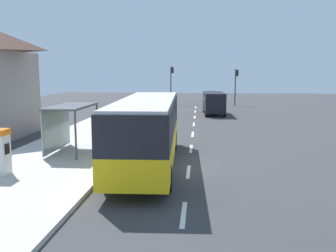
{
  "coord_description": "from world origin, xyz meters",
  "views": [
    {
      "loc": [
        0.7,
        -17.1,
        4.48
      ],
      "look_at": [
        -1.0,
        2.85,
        1.5
      ],
      "focal_mm": 39.45,
      "sensor_mm": 36.0,
      "label": 1
    }
  ],
  "objects": [
    {
      "name": "traffic_light_far_side",
      "position": [
        -3.1,
        33.23,
        3.4
      ],
      "size": [
        0.49,
        0.28,
        5.12
      ],
      "color": "#2D2D2D",
      "rests_on": "ground"
    },
    {
      "name": "lane_stripe_seg_6",
      "position": [
        0.25,
        24.0,
        0.01
      ],
      "size": [
        0.16,
        2.2,
        0.01
      ],
      "primitive_type": "cube",
      "color": "silver",
      "rests_on": "ground"
    },
    {
      "name": "recycling_bin_red",
      "position": [
        -4.2,
        2.27,
        0.66
      ],
      "size": [
        0.52,
        0.52,
        0.95
      ],
      "primitive_type": "cylinder",
      "color": "red",
      "rests_on": "sidewalk_platform"
    },
    {
      "name": "ground_plane",
      "position": [
        0.0,
        14.0,
        -0.02
      ],
      "size": [
        56.0,
        92.0,
        0.04
      ],
      "primitive_type": "cube",
      "color": "#38383A"
    },
    {
      "name": "bus_shelter",
      "position": [
        -6.41,
        1.93,
        2.1
      ],
      "size": [
        1.8,
        4.0,
        2.5
      ],
      "color": "#4C4C51",
      "rests_on": "sidewalk_platform"
    },
    {
      "name": "lane_stripe_seg_5",
      "position": [
        0.25,
        19.0,
        0.01
      ],
      "size": [
        0.16,
        2.2,
        0.01
      ],
      "primitive_type": "cube",
      "color": "silver",
      "rests_on": "ground"
    },
    {
      "name": "recycling_bin_orange",
      "position": [
        -4.2,
        4.37,
        0.66
      ],
      "size": [
        0.52,
        0.52,
        0.95
      ],
      "primitive_type": "cylinder",
      "color": "orange",
      "rests_on": "sidewalk_platform"
    },
    {
      "name": "traffic_light_near_side",
      "position": [
        5.5,
        32.43,
        3.17
      ],
      "size": [
        0.49,
        0.28,
        4.75
      ],
      "color": "#2D2D2D",
      "rests_on": "ground"
    },
    {
      "name": "lane_stripe_seg_3",
      "position": [
        0.25,
        9.0,
        0.01
      ],
      "size": [
        0.16,
        2.2,
        0.01
      ],
      "primitive_type": "cube",
      "color": "silver",
      "rests_on": "ground"
    },
    {
      "name": "lane_stripe_seg_0",
      "position": [
        0.25,
        -6.0,
        0.01
      ],
      "size": [
        0.16,
        2.2,
        0.01
      ],
      "primitive_type": "cube",
      "color": "silver",
      "rests_on": "ground"
    },
    {
      "name": "lane_stripe_seg_7",
      "position": [
        0.25,
        29.0,
        0.01
      ],
      "size": [
        0.16,
        2.2,
        0.01
      ],
      "primitive_type": "cube",
      "color": "silver",
      "rests_on": "ground"
    },
    {
      "name": "bus",
      "position": [
        -1.71,
        -0.13,
        1.84
      ],
      "size": [
        2.92,
        11.09,
        3.21
      ],
      "color": "yellow",
      "rests_on": "ground"
    },
    {
      "name": "lane_stripe_seg_4",
      "position": [
        0.25,
        14.0,
        0.01
      ],
      "size": [
        0.16,
        2.2,
        0.01
      ],
      "primitive_type": "cube",
      "color": "silver",
      "rests_on": "ground"
    },
    {
      "name": "lane_stripe_seg_1",
      "position": [
        0.25,
        -1.0,
        0.01
      ],
      "size": [
        0.16,
        2.2,
        0.01
      ],
      "primitive_type": "cube",
      "color": "silver",
      "rests_on": "ground"
    },
    {
      "name": "recycling_bin_green",
      "position": [
        -4.2,
        3.67,
        0.66
      ],
      "size": [
        0.52,
        0.52,
        0.95
      ],
      "primitive_type": "cylinder",
      "color": "green",
      "rests_on": "sidewalk_platform"
    },
    {
      "name": "white_van",
      "position": [
        2.2,
        21.4,
        1.34
      ],
      "size": [
        2.23,
        5.28,
        2.3
      ],
      "color": "black",
      "rests_on": "ground"
    },
    {
      "name": "sedan_far",
      "position": [
        2.3,
        38.83,
        0.79
      ],
      "size": [
        1.88,
        4.42,
        1.52
      ],
      "color": "#195933",
      "rests_on": "ground"
    },
    {
      "name": "ticket_machine",
      "position": [
        -7.5,
        -2.8,
        1.17
      ],
      "size": [
        0.66,
        0.76,
        1.94
      ],
      "color": "silver",
      "rests_on": "sidewalk_platform"
    },
    {
      "name": "recycling_bin_blue",
      "position": [
        -4.2,
        2.97,
        0.66
      ],
      "size": [
        0.52,
        0.52,
        0.95
      ],
      "primitive_type": "cylinder",
      "color": "blue",
      "rests_on": "sidewalk_platform"
    },
    {
      "name": "sidewalk_platform",
      "position": [
        -6.4,
        2.0,
        0.09
      ],
      "size": [
        6.2,
        30.0,
        0.18
      ],
      "primitive_type": "cube",
      "color": "beige",
      "rests_on": "ground"
    },
    {
      "name": "sedan_near",
      "position": [
        2.3,
        32.19,
        0.79
      ],
      "size": [
        1.86,
        4.41,
        1.52
      ],
      "color": "navy",
      "rests_on": "ground"
    },
    {
      "name": "lane_stripe_seg_2",
      "position": [
        0.25,
        4.0,
        0.01
      ],
      "size": [
        0.16,
        2.2,
        0.01
      ],
      "primitive_type": "cube",
      "color": "silver",
      "rests_on": "ground"
    }
  ]
}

